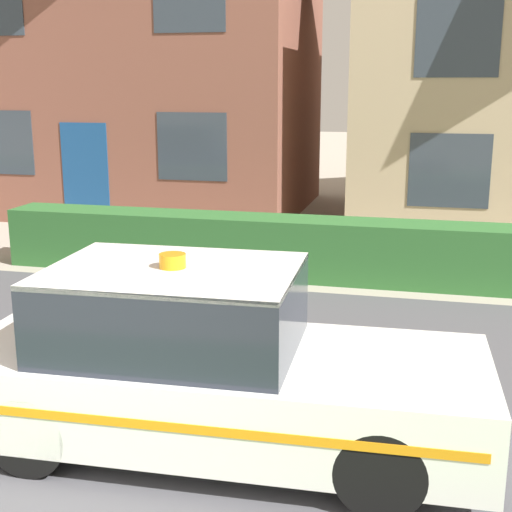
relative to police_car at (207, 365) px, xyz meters
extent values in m
cube|color=#4C4C51|center=(-0.74, 1.55, -0.69)|extent=(28.00, 5.86, 0.01)
cube|color=#2D662D|center=(0.11, 5.23, -0.24)|extent=(9.93, 0.77, 0.91)
cylinder|color=black|center=(1.42, -0.65, -0.37)|extent=(0.64, 0.22, 0.63)
cylinder|color=black|center=(1.38, 0.75, -0.37)|extent=(0.64, 0.22, 0.63)
cylinder|color=black|center=(-1.16, -0.74, -0.37)|extent=(0.64, 0.22, 0.63)
cylinder|color=black|center=(-1.21, 0.65, -0.37)|extent=(0.64, 0.22, 0.63)
cube|color=white|center=(0.11, 0.00, -0.19)|extent=(4.22, 1.74, 0.65)
cube|color=#232833|center=(-0.26, -0.01, 0.46)|extent=(1.98, 1.50, 0.65)
cube|color=white|center=(-0.26, -0.01, 0.77)|extent=(1.98, 1.50, 0.04)
cube|color=orange|center=(0.14, -0.80, -0.14)|extent=(3.96, 0.15, 0.07)
cube|color=orange|center=(0.08, 0.80, -0.14)|extent=(3.96, 0.15, 0.07)
cylinder|color=orange|center=(-0.26, -0.01, 0.84)|extent=(0.21, 0.21, 0.11)
cube|color=brown|center=(-4.89, 10.70, 2.29)|extent=(7.47, 5.25, 5.98)
cube|color=navy|center=(-5.12, 8.06, 0.35)|extent=(1.00, 0.02, 2.10)
cube|color=#333D47|center=(-6.95, 8.06, 0.98)|extent=(1.40, 0.02, 1.30)
cube|color=#333D47|center=(-2.84, 8.06, 0.98)|extent=(1.40, 0.02, 1.30)
cube|color=#333D47|center=(1.97, 7.92, 0.67)|extent=(1.40, 0.02, 1.30)
cube|color=#333D47|center=(1.97, 7.92, 2.91)|extent=(1.40, 0.02, 1.30)
camera|label=1|loc=(1.64, -5.04, 2.19)|focal=50.00mm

